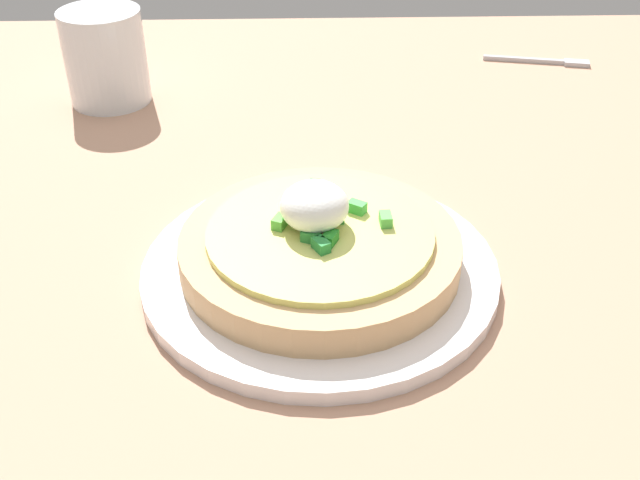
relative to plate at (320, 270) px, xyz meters
The scene contains 5 objects.
dining_table 15.53cm from the plate, 59.60° to the left, with size 124.49×85.67×2.37cm, color tan.
plate is the anchor object (origin of this frame).
pizza 2.11cm from the plate, 113.60° to the left, with size 19.64×19.64×6.06cm.
cup_near 37.30cm from the plate, 123.89° to the left, with size 8.13×8.13×9.39cm.
fork 47.97cm from the plate, 55.61° to the left, with size 11.86×3.36×0.50cm.
Camera 1 is at (-9.10, -56.94, 35.59)cm, focal length 43.00 mm.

